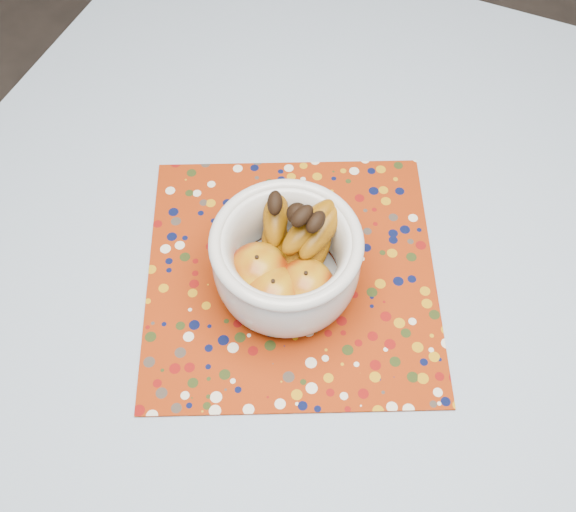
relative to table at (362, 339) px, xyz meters
The scene contains 4 objects.
table is the anchor object (origin of this frame).
tablecloth 0.08m from the table, ahead, with size 1.32×1.32×0.01m, color slate.
placemat 0.14m from the table, behind, with size 0.38×0.38×0.00m, color maroon.
fruit_bowl 0.19m from the table, behind, with size 0.19×0.19×0.15m.
Camera 1 is at (0.06, -0.41, 1.54)m, focal length 42.00 mm.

